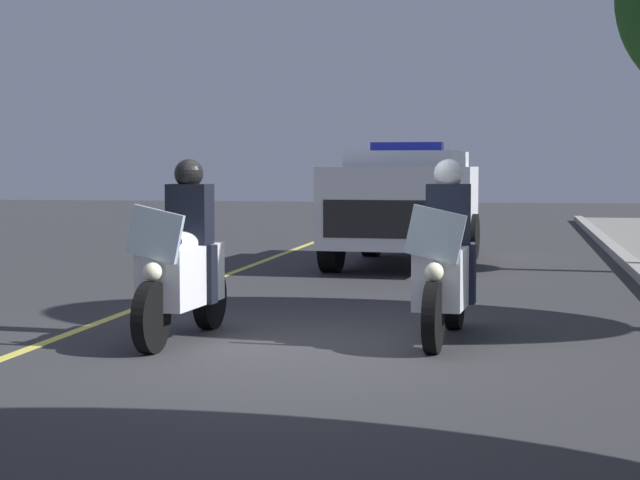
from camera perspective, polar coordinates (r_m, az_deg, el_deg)
ground_plane at (r=10.02m, az=-1.22°, el=-5.60°), size 80.00×80.00×0.00m
lane_stripe_center at (r=10.74m, az=-13.71°, el=-5.05°), size 48.00×0.12×0.01m
police_motorcycle_lead_left at (r=10.37m, az=-7.21°, el=-1.41°), size 2.14×0.61×1.72m
police_motorcycle_lead_right at (r=10.35m, az=6.58°, el=-1.41°), size 2.14×0.61×1.72m
police_suv at (r=18.24m, az=4.52°, el=2.04°), size 5.02×2.34×2.05m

